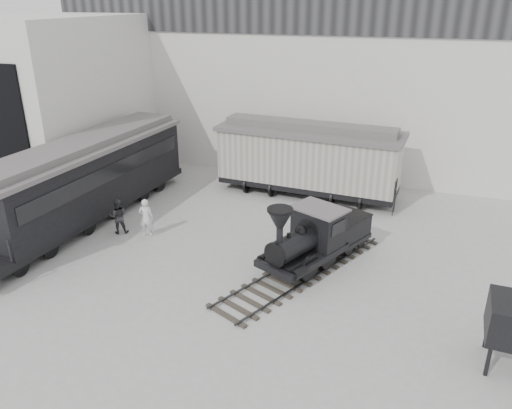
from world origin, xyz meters
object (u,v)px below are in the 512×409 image
at_px(visitor_a, 146,218).
at_px(boxcar, 308,157).
at_px(passenger_coach, 87,179).
at_px(locomotive, 313,241).
at_px(visitor_b, 118,216).

bearing_deg(visitor_a, boxcar, -142.27).
distance_m(boxcar, visitor_a, 9.25).
height_order(passenger_coach, visitor_a, passenger_coach).
xyz_separation_m(locomotive, boxcar, (-2.08, 7.53, 0.96)).
xyz_separation_m(boxcar, passenger_coach, (-9.03, -6.51, -0.08)).
bearing_deg(visitor_b, passenger_coach, -50.70).
bearing_deg(boxcar, passenger_coach, -140.83).
bearing_deg(passenger_coach, boxcar, 38.94).
distance_m(locomotive, visitor_a, 7.58).
xyz_separation_m(boxcar, visitor_a, (-5.50, -7.34, -1.19)).
bearing_deg(locomotive, visitor_a, -157.31).
height_order(boxcar, passenger_coach, boxcar).
distance_m(locomotive, visitor_b, 8.94).
bearing_deg(boxcar, locomotive, -71.19).
distance_m(locomotive, passenger_coach, 11.19).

